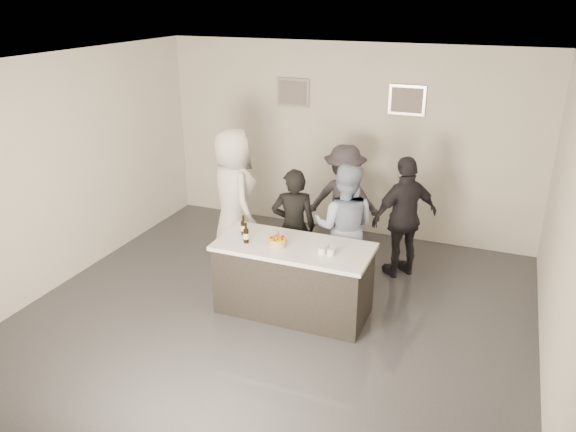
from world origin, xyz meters
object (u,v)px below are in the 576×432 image
object	(u,v)px
cake	(277,242)
person_guest_left	(234,196)
person_main_blue	(344,227)
person_guest_right	(405,217)
beer_bottle_a	(243,224)
bar_counter	(294,279)
person_guest_back	(344,200)
person_main_black	(294,227)
beer_bottle_b	(246,232)

from	to	relation	value
cake	person_guest_left	bearing A→B (deg)	135.12
person_main_blue	person_guest_right	size ratio (longest dim) A/B	1.00
beer_bottle_a	person_guest_right	size ratio (longest dim) A/B	0.15
bar_counter	beer_bottle_a	xyz separation A→B (m)	(-0.69, 0.07, 0.58)
beer_bottle_a	person_main_blue	distance (m)	1.33
bar_counter	cake	bearing A→B (deg)	-154.81
person_guest_back	person_main_blue	bearing A→B (deg)	97.03
person_main_black	person_guest_back	distance (m)	1.22
cake	person_guest_back	distance (m)	1.99
beer_bottle_a	person_guest_right	xyz separation A→B (m)	(1.72, 1.42, -0.18)
bar_counter	person_main_black	world-z (taller)	person_main_black
cake	beer_bottle_a	size ratio (longest dim) A/B	0.85
beer_bottle_a	person_main_black	world-z (taller)	person_main_black
beer_bottle_b	beer_bottle_a	bearing A→B (deg)	122.85
cake	beer_bottle_a	bearing A→B (deg)	163.86
beer_bottle_a	person_main_black	size ratio (longest dim) A/B	0.16
person_guest_left	person_guest_right	bearing A→B (deg)	-127.10
person_main_black	person_guest_left	distance (m)	1.13
bar_counter	person_main_blue	bearing A→B (deg)	66.31
person_main_blue	person_guest_right	world-z (taller)	person_main_blue
beer_bottle_a	person_guest_right	world-z (taller)	person_guest_right
person_guest_left	person_guest_right	world-z (taller)	person_guest_left
cake	beer_bottle_b	world-z (taller)	beer_bottle_b
bar_counter	cake	size ratio (longest dim) A/B	8.38
person_main_blue	person_guest_left	world-z (taller)	person_guest_left
person_main_black	person_guest_right	bearing A→B (deg)	-170.52
person_guest_back	person_guest_right	bearing A→B (deg)	147.94
beer_bottle_a	person_guest_back	size ratio (longest dim) A/B	0.16
person_guest_back	person_main_black	bearing A→B (deg)	64.10
person_main_blue	person_main_black	bearing A→B (deg)	5.31
person_main_blue	person_guest_left	bearing A→B (deg)	-13.95
bar_counter	person_guest_right	bearing A→B (deg)	55.22
bar_counter	beer_bottle_a	distance (m)	0.90
person_guest_back	person_guest_left	bearing A→B (deg)	20.49
bar_counter	person_guest_right	xyz separation A→B (m)	(1.03, 1.49, 0.40)
cake	person_guest_back	size ratio (longest dim) A/B	0.13
beer_bottle_b	person_guest_right	world-z (taller)	person_guest_right
bar_counter	cake	world-z (taller)	cake
cake	person_main_blue	size ratio (longest dim) A/B	0.13
beer_bottle_b	person_guest_left	world-z (taller)	person_guest_left
beer_bottle_a	person_guest_left	distance (m)	1.20
bar_counter	person_guest_left	size ratio (longest dim) A/B	0.95
person_main_black	person_guest_back	xyz separation A→B (m)	(0.34, 1.17, 0.03)
person_main_black	person_main_blue	xyz separation A→B (m)	(0.65, 0.14, 0.05)
bar_counter	beer_bottle_b	world-z (taller)	beer_bottle_b
person_guest_right	person_guest_left	bearing A→B (deg)	-34.50
beer_bottle_a	person_guest_back	distance (m)	1.98
bar_counter	person_guest_right	distance (m)	1.86
beer_bottle_a	person_guest_back	bearing A→B (deg)	67.63
person_main_black	person_guest_right	world-z (taller)	person_guest_right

